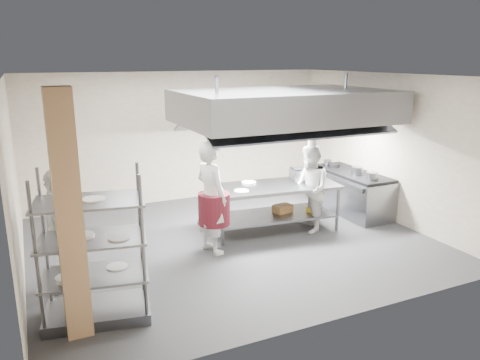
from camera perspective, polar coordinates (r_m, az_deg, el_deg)
name	(u,v)px	position (r m, az deg, el deg)	size (l,w,h in m)	color
floor	(232,242)	(8.72, -1.01, -7.51)	(7.00, 7.00, 0.00)	#2E2E30
ceiling	(231,76)	(8.08, -1.11, 12.59)	(7.00, 7.00, 0.00)	silver
wall_back	(179,137)	(11.03, -7.40, 5.21)	(7.00, 7.00, 0.00)	tan
wall_left	(13,184)	(7.61, -25.95, -0.49)	(6.00, 6.00, 0.00)	tan
wall_right	(386,147)	(10.17, 17.32, 3.86)	(6.00, 6.00, 0.00)	tan
column	(69,218)	(5.79, -20.11, -4.35)	(0.30, 0.30, 3.00)	tan
exhaust_hood	(285,106)	(9.07, 5.49, 8.96)	(4.00, 2.50, 0.60)	gray
hood_strip_a	(242,126)	(8.69, 0.27, 6.65)	(1.60, 0.12, 0.04)	white
hood_strip_b	(323,120)	(9.59, 10.14, 7.18)	(1.60, 0.12, 0.04)	white
wall_shelf	(252,133)	(11.55, 1.42, 5.75)	(1.50, 0.28, 0.04)	gray
island	(273,208)	(9.18, 4.08, -3.37)	(2.50, 1.04, 0.91)	slate
island_worktop	(274,187)	(9.06, 4.13, -0.81)	(2.50, 1.04, 0.06)	gray
island_undershelf	(273,215)	(9.23, 4.06, -4.29)	(2.30, 0.94, 0.04)	slate
pass_rack	(93,247)	(6.23, -17.50, -7.80)	(1.32, 0.77, 1.98)	slate
cooking_range	(351,193)	(10.52, 13.36, -1.58)	(0.80, 2.00, 0.84)	slate
range_top	(352,173)	(10.41, 13.51, 0.80)	(0.78, 1.96, 0.06)	black
chef_head	(211,197)	(8.00, -3.53, -2.14)	(0.72, 0.47, 1.97)	silver
chef_line	(310,189)	(9.09, 8.51, -1.08)	(0.83, 0.64, 1.70)	white
chef_plating	(60,230)	(7.21, -21.09, -5.71)	(1.06, 0.44, 1.81)	white
griddle	(302,174)	(9.48, 7.61, 0.68)	(0.46, 0.36, 0.22)	slate
wicker_basket	(283,209)	(9.32, 5.22, -3.49)	(0.35, 0.24, 0.15)	olive
stockpot	(357,171)	(10.19, 14.10, 1.12)	(0.24, 0.24, 0.17)	slate
plate_stack	(95,273)	(6.37, -17.25, -10.77)	(0.28, 0.28, 0.05)	white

